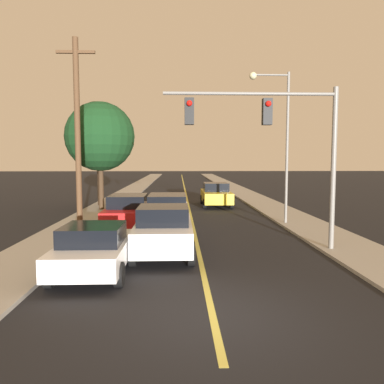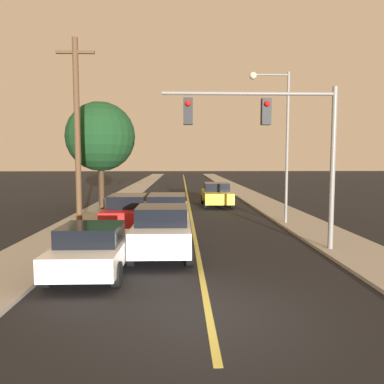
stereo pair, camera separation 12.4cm
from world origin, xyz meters
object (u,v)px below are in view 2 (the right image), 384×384
at_px(car_near_lane_second, 167,212).
at_px(traffic_signal_mast, 275,132).
at_px(car_far_oncoming, 217,194).
at_px(utility_pole_left, 77,133).
at_px(tree_left_far, 100,142).
at_px(car_near_lane_front, 162,231).
at_px(tree_left_near, 101,137).
at_px(streetlamp_right, 278,127).
at_px(car_outer_lane_second, 129,211).
at_px(car_outer_lane_front, 93,248).

distance_m(car_near_lane_second, traffic_signal_mast, 6.70).
bearing_deg(car_far_oncoming, utility_pole_left, 56.12).
bearing_deg(utility_pole_left, tree_left_far, 96.82).
bearing_deg(tree_left_far, car_near_lane_front, -70.17).
relative_size(car_near_lane_second, traffic_signal_mast, 0.84).
bearing_deg(tree_left_near, streetlamp_right, -29.07).
bearing_deg(car_outer_lane_second, tree_left_far, 110.46).
bearing_deg(car_outer_lane_second, car_far_oncoming, 58.21).
distance_m(car_near_lane_front, car_outer_lane_second, 5.89).
xyz_separation_m(car_near_lane_front, streetlamp_right, (5.45, 5.94, 3.99)).
distance_m(car_outer_lane_front, utility_pole_left, 6.76).
distance_m(car_far_oncoming, tree_left_far, 8.91).
distance_m(traffic_signal_mast, utility_pole_left, 8.23).
bearing_deg(tree_left_far, tree_left_near, -77.04).
bearing_deg(car_outer_lane_front, tree_left_far, 101.01).
bearing_deg(car_near_lane_second, car_far_oncoming, 70.81).
xyz_separation_m(car_near_lane_front, car_far_oncoming, (3.17, 13.77, -0.05)).
bearing_deg(car_outer_lane_second, car_outer_lane_front, -90.00).
relative_size(car_outer_lane_front, tree_left_near, 0.57).
distance_m(car_outer_lane_second, car_far_oncoming, 9.64).
height_order(car_outer_lane_front, traffic_signal_mast, traffic_signal_mast).
height_order(car_near_lane_second, tree_left_far, tree_left_far).
bearing_deg(car_outer_lane_front, streetlamp_right, 46.79).
xyz_separation_m(car_near_lane_front, car_near_lane_second, (0.00, 4.66, -0.04)).
xyz_separation_m(car_near_lane_second, streetlamp_right, (5.45, 1.27, 4.03)).
height_order(car_outer_lane_second, utility_pole_left, utility_pole_left).
distance_m(car_near_lane_second, tree_left_far, 10.95).
xyz_separation_m(car_far_oncoming, streetlamp_right, (2.28, -7.83, 4.04)).
height_order(car_near_lane_front, tree_left_far, tree_left_far).
relative_size(car_near_lane_second, streetlamp_right, 0.69).
bearing_deg(car_far_oncoming, car_outer_lane_second, 58.21).
bearing_deg(tree_left_far, utility_pole_left, -83.18).
xyz_separation_m(car_near_lane_front, traffic_signal_mast, (3.90, 0.42, 3.36)).
distance_m(car_near_lane_front, car_far_oncoming, 14.13).
bearing_deg(car_far_oncoming, tree_left_near, 17.16).
distance_m(streetlamp_right, tree_left_far, 13.00).
bearing_deg(car_near_lane_front, tree_left_far, 109.83).
xyz_separation_m(car_far_oncoming, utility_pole_left, (-6.90, -10.27, 3.55)).
bearing_deg(car_outer_lane_second, car_near_lane_second, -25.50).
relative_size(car_near_lane_front, utility_pole_left, 0.48).
bearing_deg(traffic_signal_mast, streetlamp_right, 74.34).
bearing_deg(tree_left_far, traffic_signal_mast, -56.35).
relative_size(car_outer_lane_front, car_outer_lane_second, 0.81).
height_order(streetlamp_right, utility_pole_left, utility_pole_left).
bearing_deg(car_near_lane_front, car_outer_lane_front, -135.14).
height_order(car_near_lane_front, car_far_oncoming, car_near_lane_front).
distance_m(traffic_signal_mast, tree_left_near, 13.81).
relative_size(car_far_oncoming, utility_pole_left, 0.56).
distance_m(car_outer_lane_front, streetlamp_right, 11.52).
height_order(car_near_lane_second, streetlamp_right, streetlamp_right).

